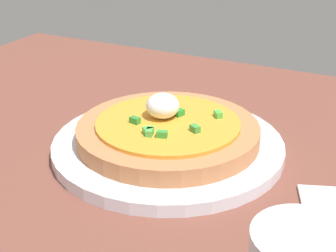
{
  "coord_description": "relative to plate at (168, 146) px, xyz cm",
  "views": [
    {
      "loc": [
        -24.51,
        48.23,
        33.58
      ],
      "look_at": [
        1.38,
        -2.88,
        6.74
      ],
      "focal_mm": 53.59,
      "sensor_mm": 36.0,
      "label": 1
    }
  ],
  "objects": [
    {
      "name": "dining_table",
      "position": [
        -1.38,
        2.88,
        -2.37
      ],
      "size": [
        112.04,
        84.55,
        3.16
      ],
      "primitive_type": "cube",
      "color": "brown",
      "rests_on": "ground"
    },
    {
      "name": "pizza",
      "position": [
        0.05,
        -0.03,
        2.17
      ],
      "size": [
        23.24,
        23.24,
        5.83
      ],
      "color": "#C0784A",
      "rests_on": "plate"
    },
    {
      "name": "plate",
      "position": [
        0.0,
        0.0,
        0.0
      ],
      "size": [
        29.54,
        29.54,
        1.58
      ],
      "primitive_type": "cylinder",
      "color": "white",
      "rests_on": "dining_table"
    }
  ]
}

